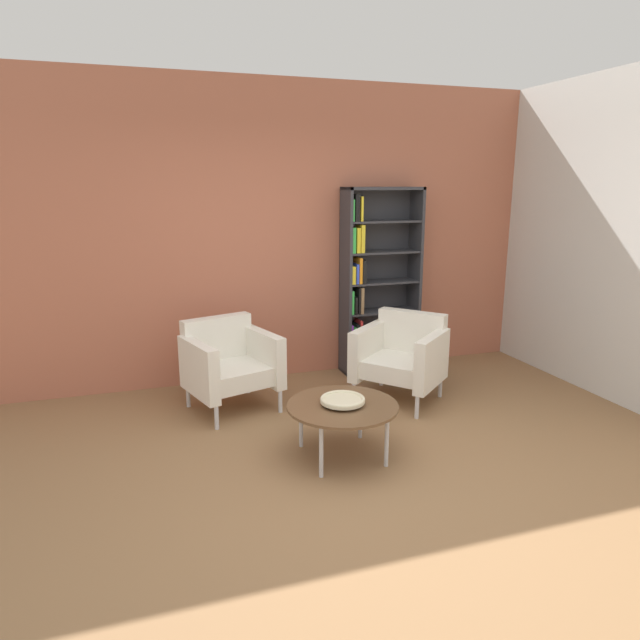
{
  "coord_description": "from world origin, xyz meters",
  "views": [
    {
      "loc": [
        -1.23,
        -3.0,
        1.93
      ],
      "look_at": [
        0.04,
        0.84,
        0.95
      ],
      "focal_mm": 31.67,
      "sensor_mm": 36.0,
      "label": 1
    }
  ],
  "objects_px": {
    "coffee_table_low": "(342,408)",
    "armchair_by_bookshelf": "(229,362)",
    "armchair_corner_red": "(402,355)",
    "decorative_bowl": "(343,400)",
    "bookshelf_tall": "(373,282)"
  },
  "relations": [
    {
      "from": "armchair_corner_red",
      "to": "armchair_by_bookshelf",
      "type": "distance_m",
      "value": 1.55
    },
    {
      "from": "decorative_bowl",
      "to": "armchair_by_bookshelf",
      "type": "relative_size",
      "value": 0.37
    },
    {
      "from": "decorative_bowl",
      "to": "armchair_corner_red",
      "type": "bearing_deg",
      "value": 44.56
    },
    {
      "from": "coffee_table_low",
      "to": "decorative_bowl",
      "type": "height_order",
      "value": "decorative_bowl"
    },
    {
      "from": "bookshelf_tall",
      "to": "decorative_bowl",
      "type": "bearing_deg",
      "value": -119.47
    },
    {
      "from": "bookshelf_tall",
      "to": "armchair_by_bookshelf",
      "type": "bearing_deg",
      "value": -160.77
    },
    {
      "from": "armchair_corner_red",
      "to": "decorative_bowl",
      "type": "bearing_deg",
      "value": -86.08
    },
    {
      "from": "bookshelf_tall",
      "to": "armchair_corner_red",
      "type": "xyz_separation_m",
      "value": [
        -0.07,
        -0.84,
        -0.53
      ]
    },
    {
      "from": "bookshelf_tall",
      "to": "armchair_by_bookshelf",
      "type": "relative_size",
      "value": 2.18
    },
    {
      "from": "bookshelf_tall",
      "to": "coffee_table_low",
      "type": "relative_size",
      "value": 2.37
    },
    {
      "from": "armchair_corner_red",
      "to": "armchair_by_bookshelf",
      "type": "relative_size",
      "value": 1.09
    },
    {
      "from": "bookshelf_tall",
      "to": "coffee_table_low",
      "type": "distance_m",
      "value": 2.07
    },
    {
      "from": "coffee_table_low",
      "to": "armchair_by_bookshelf",
      "type": "height_order",
      "value": "armchair_by_bookshelf"
    },
    {
      "from": "armchair_by_bookshelf",
      "to": "coffee_table_low",
      "type": "bearing_deg",
      "value": -79.45
    },
    {
      "from": "coffee_table_low",
      "to": "armchair_corner_red",
      "type": "height_order",
      "value": "armchair_corner_red"
    }
  ]
}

